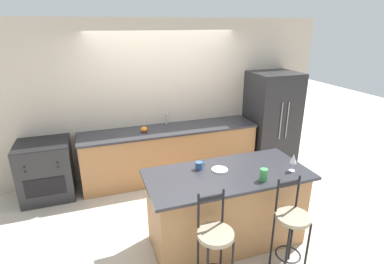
{
  "coord_description": "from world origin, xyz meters",
  "views": [
    {
      "loc": [
        -1.24,
        -4.31,
        2.62
      ],
      "look_at": [
        0.08,
        -0.55,
        1.16
      ],
      "focal_mm": 28.0,
      "sensor_mm": 36.0,
      "label": 1
    }
  ],
  "objects_px": {
    "bar_stool_near": "(215,244)",
    "tumbler_cup": "(264,175)",
    "dinner_plate": "(220,170)",
    "pumpkin_decoration": "(144,129)",
    "wine_glass": "(293,159)",
    "bar_stool_far": "(291,226)",
    "coffee_mug": "(199,166)",
    "oven_range": "(46,170)",
    "refrigerator": "(271,119)"
  },
  "relations": [
    {
      "from": "oven_range",
      "to": "bar_stool_near",
      "type": "relative_size",
      "value": 0.83
    },
    {
      "from": "oven_range",
      "to": "tumbler_cup",
      "type": "distance_m",
      "value": 3.35
    },
    {
      "from": "bar_stool_near",
      "to": "bar_stool_far",
      "type": "relative_size",
      "value": 1.0
    },
    {
      "from": "oven_range",
      "to": "pumpkin_decoration",
      "type": "xyz_separation_m",
      "value": [
        1.56,
        -0.02,
        0.5
      ]
    },
    {
      "from": "bar_stool_near",
      "to": "wine_glass",
      "type": "xyz_separation_m",
      "value": [
        1.19,
        0.46,
        0.52
      ]
    },
    {
      "from": "dinner_plate",
      "to": "bar_stool_near",
      "type": "bearing_deg",
      "value": -116.53
    },
    {
      "from": "wine_glass",
      "to": "tumbler_cup",
      "type": "distance_m",
      "value": 0.46
    },
    {
      "from": "wine_glass",
      "to": "coffee_mug",
      "type": "xyz_separation_m",
      "value": [
        -1.03,
        0.4,
        -0.11
      ]
    },
    {
      "from": "oven_range",
      "to": "wine_glass",
      "type": "distance_m",
      "value": 3.66
    },
    {
      "from": "bar_stool_near",
      "to": "pumpkin_decoration",
      "type": "height_order",
      "value": "bar_stool_near"
    },
    {
      "from": "dinner_plate",
      "to": "coffee_mug",
      "type": "height_order",
      "value": "coffee_mug"
    },
    {
      "from": "wine_glass",
      "to": "tumbler_cup",
      "type": "bearing_deg",
      "value": -169.24
    },
    {
      "from": "bar_stool_near",
      "to": "tumbler_cup",
      "type": "bearing_deg",
      "value": 26.73
    },
    {
      "from": "bar_stool_far",
      "to": "pumpkin_decoration",
      "type": "bearing_deg",
      "value": 113.11
    },
    {
      "from": "dinner_plate",
      "to": "wine_glass",
      "type": "bearing_deg",
      "value": -20.06
    },
    {
      "from": "oven_range",
      "to": "bar_stool_near",
      "type": "bearing_deg",
      "value": -55.13
    },
    {
      "from": "oven_range",
      "to": "dinner_plate",
      "type": "height_order",
      "value": "dinner_plate"
    },
    {
      "from": "dinner_plate",
      "to": "coffee_mug",
      "type": "bearing_deg",
      "value": 153.94
    },
    {
      "from": "oven_range",
      "to": "wine_glass",
      "type": "bearing_deg",
      "value": -35.08
    },
    {
      "from": "refrigerator",
      "to": "dinner_plate",
      "type": "height_order",
      "value": "refrigerator"
    },
    {
      "from": "bar_stool_near",
      "to": "coffee_mug",
      "type": "bearing_deg",
      "value": 79.85
    },
    {
      "from": "refrigerator",
      "to": "tumbler_cup",
      "type": "distance_m",
      "value": 2.59
    },
    {
      "from": "oven_range",
      "to": "pumpkin_decoration",
      "type": "height_order",
      "value": "pumpkin_decoration"
    },
    {
      "from": "refrigerator",
      "to": "oven_range",
      "type": "height_order",
      "value": "refrigerator"
    },
    {
      "from": "oven_range",
      "to": "tumbler_cup",
      "type": "relative_size",
      "value": 6.67
    },
    {
      "from": "bar_stool_far",
      "to": "refrigerator",
      "type": "bearing_deg",
      "value": 61.53
    },
    {
      "from": "bar_stool_far",
      "to": "tumbler_cup",
      "type": "xyz_separation_m",
      "value": [
        -0.14,
        0.39,
        0.44
      ]
    },
    {
      "from": "refrigerator",
      "to": "wine_glass",
      "type": "xyz_separation_m",
      "value": [
        -1.04,
        -2.02,
        0.22
      ]
    },
    {
      "from": "oven_range",
      "to": "pumpkin_decoration",
      "type": "bearing_deg",
      "value": -0.71
    },
    {
      "from": "refrigerator",
      "to": "bar_stool_near",
      "type": "height_order",
      "value": "refrigerator"
    },
    {
      "from": "wine_glass",
      "to": "tumbler_cup",
      "type": "relative_size",
      "value": 1.56
    },
    {
      "from": "oven_range",
      "to": "bar_stool_near",
      "type": "distance_m",
      "value": 3.08
    },
    {
      "from": "bar_stool_near",
      "to": "tumbler_cup",
      "type": "height_order",
      "value": "bar_stool_near"
    },
    {
      "from": "bar_stool_far",
      "to": "wine_glass",
      "type": "height_order",
      "value": "wine_glass"
    },
    {
      "from": "coffee_mug",
      "to": "pumpkin_decoration",
      "type": "height_order",
      "value": "coffee_mug"
    },
    {
      "from": "oven_range",
      "to": "refrigerator",
      "type": "bearing_deg",
      "value": -0.64
    },
    {
      "from": "oven_range",
      "to": "bar_stool_near",
      "type": "xyz_separation_m",
      "value": [
        1.76,
        -2.53,
        0.13
      ]
    },
    {
      "from": "oven_range",
      "to": "bar_stool_far",
      "type": "distance_m",
      "value": 3.66
    },
    {
      "from": "bar_stool_near",
      "to": "tumbler_cup",
      "type": "xyz_separation_m",
      "value": [
        0.74,
        0.37,
        0.44
      ]
    },
    {
      "from": "bar_stool_near",
      "to": "dinner_plate",
      "type": "height_order",
      "value": "bar_stool_near"
    },
    {
      "from": "wine_glass",
      "to": "tumbler_cup",
      "type": "height_order",
      "value": "wine_glass"
    },
    {
      "from": "bar_stool_far",
      "to": "coffee_mug",
      "type": "relative_size",
      "value": 9.14
    },
    {
      "from": "coffee_mug",
      "to": "tumbler_cup",
      "type": "relative_size",
      "value": 0.88
    },
    {
      "from": "coffee_mug",
      "to": "bar_stool_near",
      "type": "bearing_deg",
      "value": -100.15
    },
    {
      "from": "dinner_plate",
      "to": "tumbler_cup",
      "type": "height_order",
      "value": "tumbler_cup"
    },
    {
      "from": "refrigerator",
      "to": "coffee_mug",
      "type": "bearing_deg",
      "value": -142.03
    },
    {
      "from": "refrigerator",
      "to": "wine_glass",
      "type": "relative_size",
      "value": 8.25
    },
    {
      "from": "refrigerator",
      "to": "oven_range",
      "type": "distance_m",
      "value": 4.01
    },
    {
      "from": "dinner_plate",
      "to": "pumpkin_decoration",
      "type": "xyz_separation_m",
      "value": [
        -0.58,
        1.75,
        -0.01
      ]
    },
    {
      "from": "bar_stool_far",
      "to": "tumbler_cup",
      "type": "distance_m",
      "value": 0.6
    }
  ]
}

